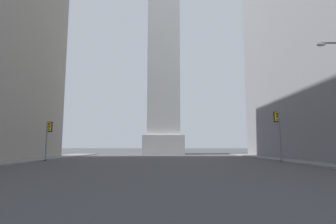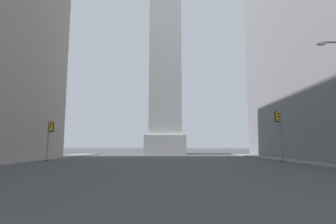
# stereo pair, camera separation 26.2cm
# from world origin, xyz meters

# --- Properties ---
(obelisk) EXTENTS (9.25, 9.25, 70.99)m
(obelisk) POSITION_xyz_m (0.00, 60.83, 34.42)
(obelisk) COLOR silver
(obelisk) RESTS_ON ground_plane
(traffic_light_mid_left) EXTENTS (0.77, 0.50, 4.99)m
(traffic_light_mid_left) POSITION_xyz_m (-14.32, 32.85, 3.30)
(traffic_light_mid_left) COLOR slate
(traffic_light_mid_left) RESTS_ON ground_plane
(traffic_light_mid_right) EXTENTS (0.79, 0.51, 6.10)m
(traffic_light_mid_right) POSITION_xyz_m (14.43, 31.24, 4.01)
(traffic_light_mid_right) COLOR slate
(traffic_light_mid_right) RESTS_ON ground_plane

